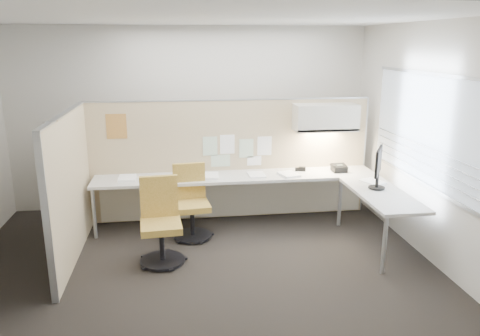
{
  "coord_description": "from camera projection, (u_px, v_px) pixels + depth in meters",
  "views": [
    {
      "loc": [
        -0.22,
        -5.03,
        2.56
      ],
      "look_at": [
        0.58,
        0.8,
        0.97
      ],
      "focal_mm": 35.0,
      "sensor_mm": 36.0,
      "label": 1
    }
  ],
  "objects": [
    {
      "name": "chair_left",
      "position": [
        161.0,
        224.0,
        5.54
      ],
      "size": [
        0.53,
        0.54,
        1.0
      ],
      "rotation": [
        0.0,
        0.0,
        0.07
      ],
      "color": "black",
      "rests_on": "floor"
    },
    {
      "name": "phone",
      "position": [
        339.0,
        168.0,
        6.79
      ],
      "size": [
        0.21,
        0.2,
        0.12
      ],
      "rotation": [
        0.0,
        0.0,
        0.03
      ],
      "color": "black",
      "rests_on": "desk"
    },
    {
      "name": "wall_back",
      "position": [
        191.0,
        119.0,
        7.3
      ],
      "size": [
        5.5,
        0.02,
        2.8
      ],
      "primitive_type": "cube",
      "color": "beige",
      "rests_on": "ground"
    },
    {
      "name": "stapler",
      "position": [
        300.0,
        169.0,
        6.84
      ],
      "size": [
        0.14,
        0.05,
        0.05
      ],
      "primitive_type": "cube",
      "rotation": [
        0.0,
        0.0,
        0.1
      ],
      "color": "black",
      "rests_on": "desk"
    },
    {
      "name": "partition_back",
      "position": [
        231.0,
        160.0,
        6.88
      ],
      "size": [
        4.1,
        0.06,
        1.75
      ],
      "primitive_type": "cube",
      "color": "tan",
      "rests_on": "floor"
    },
    {
      "name": "tape_dispenser",
      "position": [
        302.0,
        169.0,
        6.84
      ],
      "size": [
        0.11,
        0.09,
        0.06
      ],
      "primitive_type": "cube",
      "rotation": [
        0.0,
        0.0,
        -0.3
      ],
      "color": "black",
      "rests_on": "desk"
    },
    {
      "name": "overhead_bin",
      "position": [
        325.0,
        117.0,
        6.69
      ],
      "size": [
        0.9,
        0.36,
        0.38
      ],
      "primitive_type": "cube",
      "color": "beige",
      "rests_on": "partition_back"
    },
    {
      "name": "paper_stack_5",
      "position": [
        373.0,
        182.0,
        6.28
      ],
      "size": [
        0.32,
        0.36,
        0.02
      ],
      "primitive_type": "cube",
      "rotation": [
        0.0,
        0.0,
        0.36
      ],
      "color": "white",
      "rests_on": "desk"
    },
    {
      "name": "wall_front",
      "position": [
        215.0,
        229.0,
        2.99
      ],
      "size": [
        5.5,
        0.02,
        2.8
      ],
      "primitive_type": "cube",
      "color": "beige",
      "rests_on": "ground"
    },
    {
      "name": "paper_stack_1",
      "position": [
        183.0,
        177.0,
        6.52
      ],
      "size": [
        0.24,
        0.31,
        0.02
      ],
      "primitive_type": "cube",
      "rotation": [
        0.0,
        0.0,
        0.03
      ],
      "color": "white",
      "rests_on": "desk"
    },
    {
      "name": "ceiling",
      "position": [
        194.0,
        17.0,
        4.78
      ],
      "size": [
        5.5,
        4.5,
        0.01
      ],
      "primitive_type": "cube",
      "color": "white",
      "rests_on": "wall_back"
    },
    {
      "name": "pinned_papers",
      "position": [
        236.0,
        150.0,
        6.82
      ],
      "size": [
        1.01,
        0.0,
        0.47
      ],
      "color": "#8CBF8C",
      "rests_on": "partition_back"
    },
    {
      "name": "wall_right",
      "position": [
        431.0,
        143.0,
        5.51
      ],
      "size": [
        0.02,
        4.5,
        2.8
      ],
      "primitive_type": "cube",
      "color": "beige",
      "rests_on": "ground"
    },
    {
      "name": "task_light_strip",
      "position": [
        325.0,
        132.0,
        6.75
      ],
      "size": [
        0.6,
        0.06,
        0.02
      ],
      "primitive_type": "cube",
      "color": "#FFEABF",
      "rests_on": "overhead_bin"
    },
    {
      "name": "paper_stack_3",
      "position": [
        256.0,
        175.0,
        6.62
      ],
      "size": [
        0.24,
        0.31,
        0.02
      ],
      "primitive_type": "cube",
      "rotation": [
        0.0,
        0.0,
        0.03
      ],
      "color": "white",
      "rests_on": "desk"
    },
    {
      "name": "desk",
      "position": [
        261.0,
        186.0,
        6.55
      ],
      "size": [
        4.0,
        2.07,
        0.73
      ],
      "color": "beige",
      "rests_on": "floor"
    },
    {
      "name": "floor",
      "position": [
        201.0,
        267.0,
        5.51
      ],
      "size": [
        5.5,
        4.5,
        0.01
      ],
      "primitive_type": "cube",
      "color": "black",
      "rests_on": "ground"
    },
    {
      "name": "paper_stack_0",
      "position": [
        127.0,
        178.0,
        6.41
      ],
      "size": [
        0.23,
        0.3,
        0.04
      ],
      "primitive_type": "cube",
      "rotation": [
        0.0,
        0.0,
        0.01
      ],
      "color": "white",
      "rests_on": "desk"
    },
    {
      "name": "window_pane",
      "position": [
        431.0,
        131.0,
        5.46
      ],
      "size": [
        0.01,
        2.8,
        1.3
      ],
      "primitive_type": "cube",
      "color": "#95A0AD",
      "rests_on": "wall_right"
    },
    {
      "name": "paper_stack_2",
      "position": [
        210.0,
        176.0,
        6.5
      ],
      "size": [
        0.25,
        0.32,
        0.04
      ],
      "primitive_type": "cube",
      "rotation": [
        0.0,
        0.0,
        -0.07
      ],
      "color": "white",
      "rests_on": "desk"
    },
    {
      "name": "paper_stack_4",
      "position": [
        289.0,
        174.0,
        6.61
      ],
      "size": [
        0.31,
        0.36,
        0.03
      ],
      "primitive_type": "cube",
      "rotation": [
        0.0,
        0.0,
        0.3
      ],
      "color": "white",
      "rests_on": "desk"
    },
    {
      "name": "chair_right",
      "position": [
        191.0,
        204.0,
        6.26
      ],
      "size": [
        0.51,
        0.52,
        0.97
      ],
      "rotation": [
        0.0,
        0.0,
        0.1
      ],
      "color": "black",
      "rests_on": "floor"
    },
    {
      "name": "partition_left",
      "position": [
        70.0,
        188.0,
        5.56
      ],
      "size": [
        0.06,
        2.2,
        1.75
      ],
      "primitive_type": "cube",
      "color": "tan",
      "rests_on": "floor"
    },
    {
      "name": "monitor",
      "position": [
        378.0,
        166.0,
        5.93
      ],
      "size": [
        0.28,
        0.45,
        0.53
      ],
      "rotation": [
        0.0,
        0.0,
        1.05
      ],
      "color": "black",
      "rests_on": "desk"
    },
    {
      "name": "poster",
      "position": [
        116.0,
        126.0,
        6.5
      ],
      "size": [
        0.28,
        0.0,
        0.35
      ],
      "primitive_type": "cube",
      "color": "orange",
      "rests_on": "partition_back"
    },
    {
      "name": "coat_hook",
      "position": [
        45.0,
        155.0,
        4.85
      ],
      "size": [
        0.18,
        0.44,
        1.33
      ],
      "color": "silver",
      "rests_on": "partition_left"
    }
  ]
}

